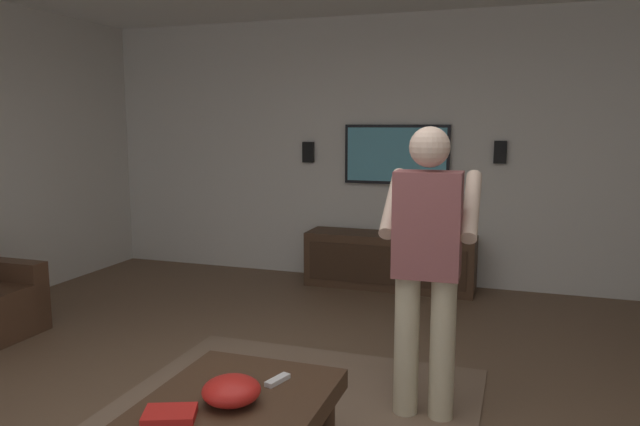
% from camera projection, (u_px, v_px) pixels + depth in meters
% --- Properties ---
extents(wall_back_tv, '(0.10, 6.99, 2.75)m').
position_uv_depth(wall_back_tv, '(408.00, 151.00, 6.18)').
color(wall_back_tv, silver).
rests_on(wall_back_tv, ground).
extents(coffee_table, '(1.00, 0.80, 0.40)m').
position_uv_depth(coffee_table, '(234.00, 421.00, 2.75)').
color(coffee_table, '#422B1C').
rests_on(coffee_table, ground).
extents(media_console, '(0.45, 1.70, 0.55)m').
position_uv_depth(media_console, '(390.00, 261.00, 6.06)').
color(media_console, '#422B1C').
rests_on(media_console, ground).
extents(tv, '(0.05, 1.08, 0.61)m').
position_uv_depth(tv, '(396.00, 155.00, 6.13)').
color(tv, black).
extents(person_standing, '(0.54, 0.54, 1.64)m').
position_uv_depth(person_standing, '(427.00, 256.00, 3.29)').
color(person_standing, '#C6B793').
rests_on(person_standing, ground).
extents(bowl, '(0.27, 0.27, 0.12)m').
position_uv_depth(bowl, '(231.00, 391.00, 2.70)').
color(bowl, red).
rests_on(bowl, coffee_table).
extents(remote_white, '(0.16, 0.09, 0.02)m').
position_uv_depth(remote_white, '(277.00, 380.00, 2.92)').
color(remote_white, white).
rests_on(remote_white, coffee_table).
extents(book, '(0.23, 0.26, 0.04)m').
position_uv_depth(book, '(170.00, 415.00, 2.56)').
color(book, red).
rests_on(book, coffee_table).
extents(vase_round, '(0.22, 0.22, 0.22)m').
position_uv_depth(vase_round, '(414.00, 225.00, 5.91)').
color(vase_round, gold).
rests_on(vase_round, media_console).
extents(wall_speaker_left, '(0.06, 0.12, 0.22)m').
position_uv_depth(wall_speaker_left, '(500.00, 152.00, 5.81)').
color(wall_speaker_left, black).
extents(wall_speaker_right, '(0.06, 0.12, 0.22)m').
position_uv_depth(wall_speaker_right, '(308.00, 152.00, 6.45)').
color(wall_speaker_right, black).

